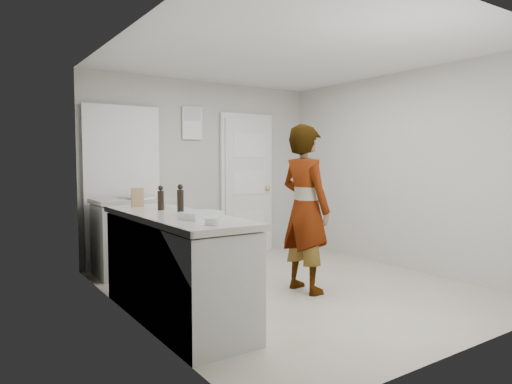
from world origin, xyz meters
TOP-DOWN VIEW (x-y plane):
  - ground at (0.00, 0.00)m, footprint 4.00×4.00m
  - room_shell at (-0.17, 1.95)m, footprint 4.00×4.00m
  - main_counter at (-1.45, -0.20)m, footprint 0.64×1.96m
  - side_counter at (-1.25, 1.55)m, footprint 0.84×0.61m
  - person at (0.04, -0.18)m, footprint 0.46×0.67m
  - cake_mix_box at (-1.51, 0.54)m, footprint 0.12×0.07m
  - spice_jar at (-1.39, 0.19)m, footprint 0.06×0.06m
  - oil_cruet_a at (-1.43, 0.14)m, footprint 0.06×0.06m
  - oil_cruet_b at (-1.41, -0.25)m, footprint 0.06×0.06m
  - baking_dish at (-1.40, -0.61)m, footprint 0.35×0.29m
  - egg_bowl at (-1.49, -0.97)m, footprint 0.12×0.12m
  - papers at (-1.16, 1.50)m, footprint 0.41×0.43m

SIDE VIEW (x-z plane):
  - ground at x=0.00m, z-range 0.00..0.00m
  - main_counter at x=-1.45m, z-range -0.04..0.89m
  - side_counter at x=-1.25m, z-range -0.03..0.89m
  - person at x=0.04m, z-range 0.00..1.75m
  - papers at x=-1.16m, z-range 0.93..0.94m
  - egg_bowl at x=-1.49m, z-range 0.93..0.97m
  - baking_dish at x=-1.40m, z-range 0.92..0.98m
  - spice_jar at x=-1.39m, z-range 0.93..1.01m
  - cake_mix_box at x=-1.51m, z-range 0.93..1.11m
  - room_shell at x=-0.17m, z-range -0.98..3.02m
  - oil_cruet_a at x=-1.43m, z-range 0.92..1.15m
  - oil_cruet_b at x=-1.41m, z-range 0.92..1.18m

